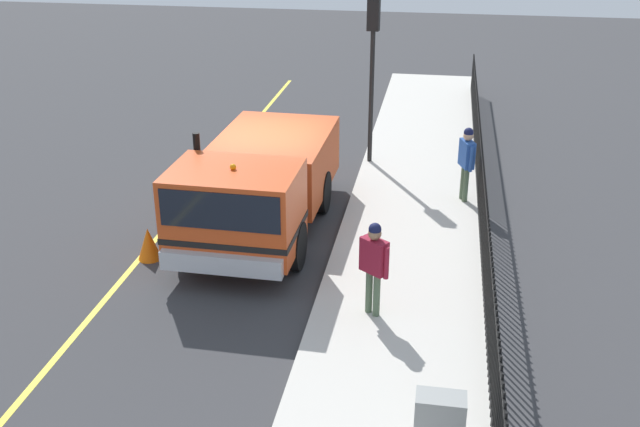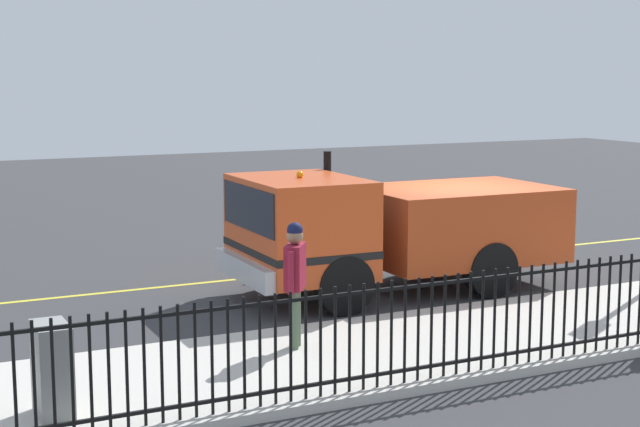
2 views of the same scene
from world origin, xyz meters
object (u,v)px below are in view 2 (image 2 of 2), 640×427
at_px(work_truck, 381,225).
at_px(worker_standing, 295,271).
at_px(utility_cabinet, 52,370).
at_px(traffic_cone, 264,262).

distance_m(work_truck, worker_standing, 4.00).
height_order(worker_standing, utility_cabinet, worker_standing).
relative_size(worker_standing, traffic_cone, 2.56).
bearing_deg(utility_cabinet, worker_standing, 109.11).
bearing_deg(traffic_cone, worker_standing, -18.07).
xyz_separation_m(worker_standing, traffic_cone, (-4.65, 1.52, -0.84)).
height_order(work_truck, traffic_cone, work_truck).
bearing_deg(work_truck, traffic_cone, 37.27).
relative_size(utility_cabinet, traffic_cone, 1.53).
xyz_separation_m(utility_cabinet, traffic_cone, (-5.84, 4.95, -0.30)).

